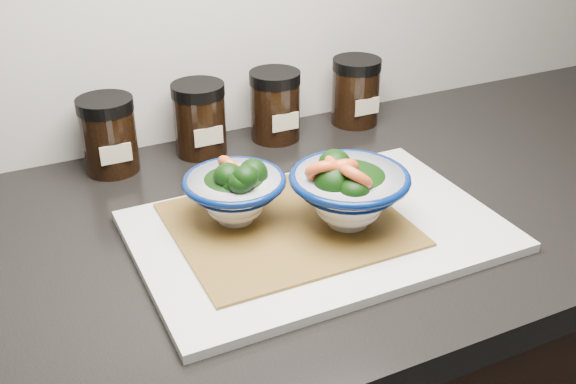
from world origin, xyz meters
name	(u,v)px	position (x,y,z in m)	size (l,w,h in m)	color
countertop	(297,228)	(0.00, 1.45, 0.88)	(3.50, 0.60, 0.04)	black
cutting_board	(318,231)	(0.00, 1.40, 0.91)	(0.45, 0.30, 0.01)	silver
bamboo_mat	(288,224)	(-0.03, 1.42, 0.91)	(0.28, 0.24, 0.00)	olive
bowl_left	(235,191)	(-0.09, 1.45, 0.96)	(0.13, 0.13, 0.09)	white
bowl_right	(348,190)	(0.04, 1.38, 0.96)	(0.15, 0.15, 0.11)	white
spice_jar_a	(109,135)	(-0.19, 1.69, 0.96)	(0.08, 0.08, 0.11)	black
spice_jar_b	(200,119)	(-0.05, 1.69, 0.96)	(0.08, 0.08, 0.11)	black
spice_jar_c	(275,105)	(0.08, 1.69, 0.96)	(0.08, 0.08, 0.11)	black
spice_jar_d	(356,91)	(0.23, 1.69, 0.96)	(0.08, 0.08, 0.11)	black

